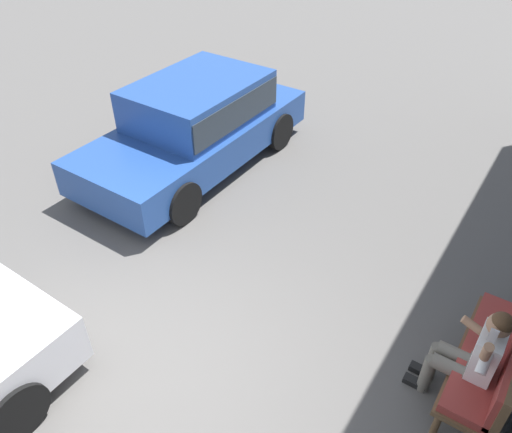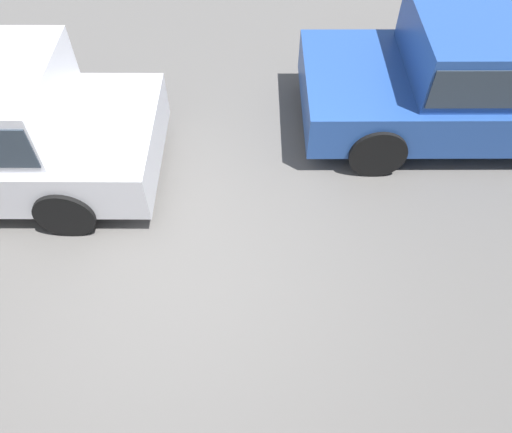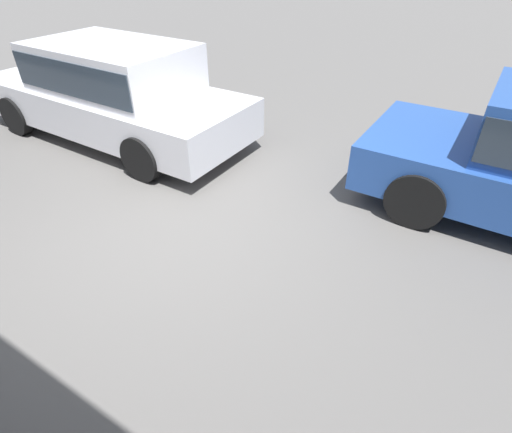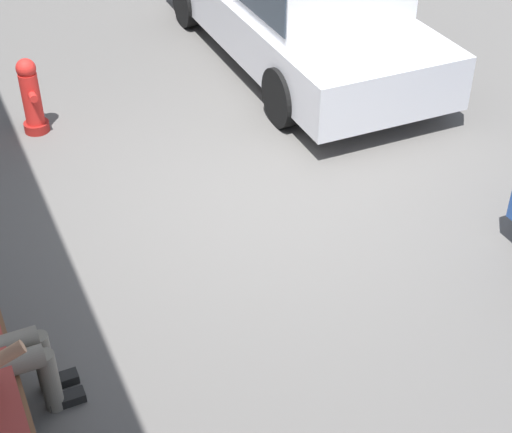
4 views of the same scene
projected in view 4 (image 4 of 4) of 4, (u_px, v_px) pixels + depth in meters
The scene contains 2 objects.
ground_plane at pixel (265, 192), 7.27m from camera, with size 60.00×60.00×0.00m, color #565451.
fire_hydrant at pixel (31, 97), 7.95m from camera, with size 0.38×0.26×0.81m.
Camera 4 is at (-5.41, 2.60, 4.11)m, focal length 55.00 mm.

